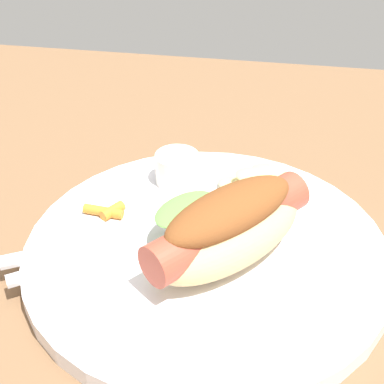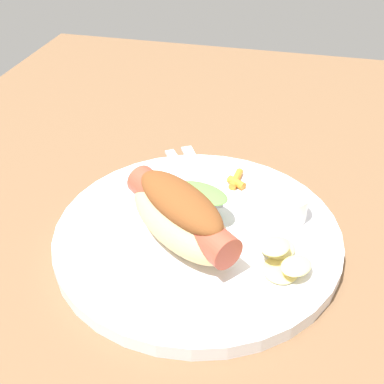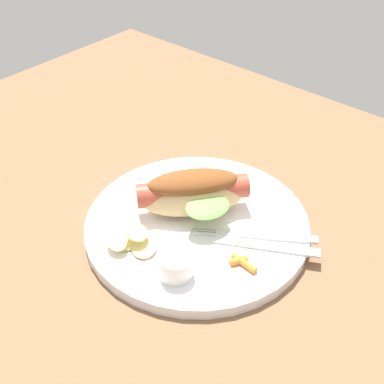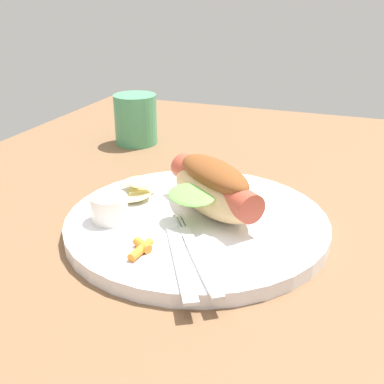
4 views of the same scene
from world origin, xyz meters
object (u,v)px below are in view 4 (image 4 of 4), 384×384
chips_pile (138,188)px  drinking_cup (136,119)px  plate (199,221)px  sauce_ramekin (109,208)px  fork (196,253)px  hot_dog (213,187)px  knife (181,262)px  carrot_garnish (141,248)px

chips_pile → drinking_cup: 26.84cm
plate → drinking_cup: size_ratio=3.48×
plate → sauce_ramekin: 10.52cm
drinking_cup → fork: bearing=34.6°
hot_dog → fork: size_ratio=1.06×
plate → sauce_ramekin: (4.73, -9.12, 2.30)cm
sauce_ramekin → knife: 12.45cm
fork → drinking_cup: drinking_cup is taller
plate → fork: size_ratio=2.13×
plate → carrot_garnish: 10.24cm
knife → carrot_garnish: 4.59cm
fork → drinking_cup: 42.59cm
fork → knife: same height
plate → knife: bearing=10.2°
fork → carrot_garnish: size_ratio=3.86×
hot_dog → chips_pile: size_ratio=1.98×
sauce_ramekin → chips_pile: 7.57cm
hot_dog → sauce_ramekin: size_ratio=3.61×
drinking_cup → knife: bearing=32.2°
knife → plate: bearing=-19.0°
chips_pile → hot_dog: bearing=82.3°
hot_dog → sauce_ramekin: (6.13, -10.32, -1.71)cm
sauce_ramekin → drinking_cup: bearing=-158.5°
plate → chips_pile: size_ratio=3.99×
fork → chips_pile: 16.33cm
sauce_ramekin → carrot_garnish: 8.27cm
hot_dog → sauce_ramekin: hot_dog is taller
fork → knife: size_ratio=1.05×
sauce_ramekin → carrot_garnish: (5.08, 6.45, -1.04)cm
hot_dog → fork: bearing=138.2°
carrot_garnish → drinking_cup: drinking_cup is taller
fork → drinking_cup: bearing=0.2°
fork → chips_pile: chips_pile is taller
plate → sauce_ramekin: sauce_ramekin is taller
plate → hot_dog: 4.41cm
fork → knife: bearing=125.0°
sauce_ramekin → carrot_garnish: size_ratio=1.13×
knife → hot_dog: bearing=-25.9°
plate → chips_pile: chips_pile is taller
hot_dog → plate: bearing=89.4°
knife → carrot_garnish: bearing=52.9°
knife → carrot_garnish: size_ratio=3.66×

